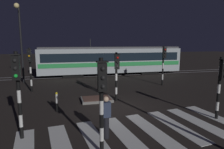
% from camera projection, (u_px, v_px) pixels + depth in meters
% --- Properties ---
extents(ground_plane, '(120.00, 120.00, 0.00)m').
position_uv_depth(ground_plane, '(117.00, 107.00, 11.72)').
color(ground_plane, black).
extents(rail_near, '(80.00, 0.12, 0.03)m').
position_uv_depth(rail_near, '(90.00, 76.00, 22.26)').
color(rail_near, '#59595E').
rests_on(rail_near, ground).
extents(rail_far, '(80.00, 0.12, 0.03)m').
position_uv_depth(rail_far, '(88.00, 74.00, 23.64)').
color(rail_far, '#59595E').
rests_on(rail_far, ground).
extents(crosswalk_zebra, '(10.00, 4.92, 0.02)m').
position_uv_depth(crosswalk_zebra, '(138.00, 132.00, 8.48)').
color(crosswalk_zebra, silver).
rests_on(crosswalk_zebra, ground).
extents(traffic_island, '(1.96, 1.45, 0.18)m').
position_uv_depth(traffic_island, '(97.00, 99.00, 13.09)').
color(traffic_island, slate).
rests_on(traffic_island, ground).
extents(traffic_light_median_centre, '(0.36, 0.42, 3.15)m').
position_uv_depth(traffic_light_median_centre, '(117.00, 69.00, 12.66)').
color(traffic_light_median_centre, black).
rests_on(traffic_light_median_centre, ground).
extents(traffic_light_corner_far_left, '(0.36, 0.42, 3.37)m').
position_uv_depth(traffic_light_corner_far_left, '(30.00, 63.00, 14.94)').
color(traffic_light_corner_far_left, black).
rests_on(traffic_light_corner_far_left, ground).
extents(traffic_light_corner_near_left, '(0.36, 0.42, 3.44)m').
position_uv_depth(traffic_light_corner_near_left, '(17.00, 83.00, 7.50)').
color(traffic_light_corner_near_left, black).
rests_on(traffic_light_corner_near_left, ground).
extents(traffic_light_kerb_mid_left, '(0.36, 0.42, 3.28)m').
position_uv_depth(traffic_light_kerb_mid_left, '(102.00, 93.00, 6.45)').
color(traffic_light_kerb_mid_left, black).
rests_on(traffic_light_kerb_mid_left, ground).
extents(traffic_light_corner_far_right, '(0.36, 0.42, 3.46)m').
position_uv_depth(traffic_light_corner_far_right, '(164.00, 60.00, 17.36)').
color(traffic_light_corner_far_right, black).
rests_on(traffic_light_corner_far_right, ground).
extents(traffic_light_corner_near_right, '(0.36, 0.42, 3.08)m').
position_uv_depth(traffic_light_corner_near_right, '(221.00, 79.00, 9.56)').
color(traffic_light_corner_near_right, black).
rests_on(traffic_light_corner_near_right, ground).
extents(street_lamp_trackside_left, '(0.44, 1.21, 7.04)m').
position_uv_depth(street_lamp_trackside_left, '(20.00, 34.00, 17.89)').
color(street_lamp_trackside_left, black).
rests_on(street_lamp_trackside_left, ground).
extents(tram, '(16.49, 2.58, 4.15)m').
position_uv_depth(tram, '(112.00, 60.00, 23.31)').
color(tram, '#B2BCC1').
rests_on(tram, ground).
extents(pedestrian_waiting_at_kerb, '(0.36, 0.24, 1.71)m').
position_uv_depth(pedestrian_waiting_at_kerb, '(106.00, 117.00, 7.85)').
color(pedestrian_waiting_at_kerb, black).
rests_on(pedestrian_waiting_at_kerb, ground).
extents(bollard_island_edge, '(0.12, 0.12, 1.11)m').
position_uv_depth(bollard_island_edge, '(57.00, 102.00, 10.89)').
color(bollard_island_edge, black).
rests_on(bollard_island_edge, ground).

